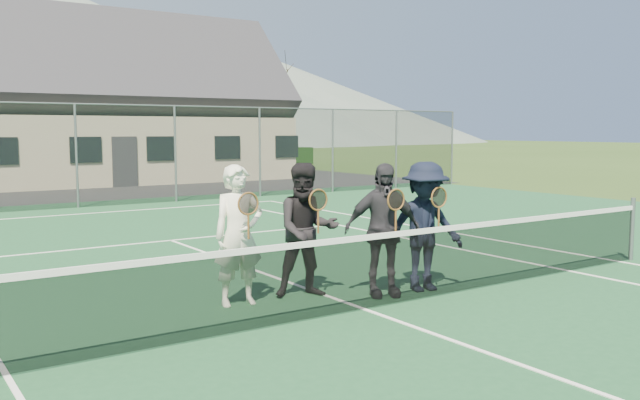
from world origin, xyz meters
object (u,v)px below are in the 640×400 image
object	(u,v)px
tennis_net	(365,269)
clubhouse	(105,91)
player_c	(383,230)
player_d	(425,226)
player_a	(239,235)
player_b	(307,230)

from	to	relation	value
tennis_net	clubhouse	size ratio (longest dim) A/B	0.75
player_c	player_d	distance (m)	0.69
player_a	player_d	size ratio (longest dim) A/B	1.00
player_b	clubhouse	bearing A→B (deg)	79.62
clubhouse	tennis_net	bearing A→B (deg)	-99.46
player_b	player_c	distance (m)	1.01
clubhouse	player_c	distance (m)	23.99
player_d	player_a	bearing A→B (deg)	163.55
player_b	player_c	world-z (taller)	same
tennis_net	player_d	xyz separation A→B (m)	(1.33, 0.36, 0.38)
tennis_net	player_d	size ratio (longest dim) A/B	6.49
player_a	player_d	bearing A→B (deg)	-16.45
player_a	player_b	distance (m)	0.97
player_b	player_a	bearing A→B (deg)	173.77
clubhouse	player_a	bearing A→B (deg)	-102.75
tennis_net	clubhouse	xyz separation A→B (m)	(4.00, 24.00, 3.45)
clubhouse	player_a	xyz separation A→B (m)	(-5.18, -22.90, -3.07)
player_a	player_c	xyz separation A→B (m)	(1.82, -0.65, -0.00)
player_a	player_b	world-z (taller)	same
tennis_net	clubhouse	world-z (taller)	clubhouse
tennis_net	player_a	xyz separation A→B (m)	(-1.18, 1.10, 0.38)
player_b	player_d	bearing A→B (deg)	-22.41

